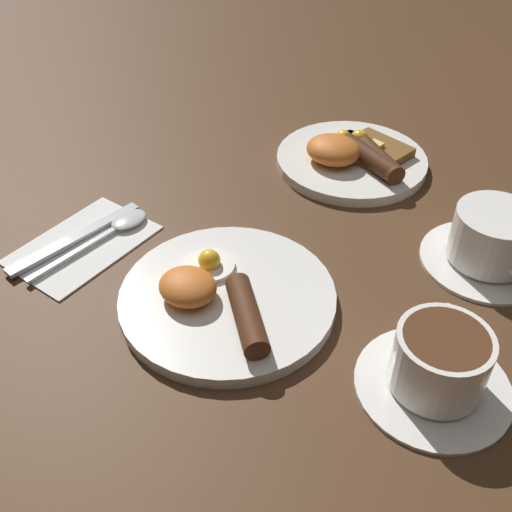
% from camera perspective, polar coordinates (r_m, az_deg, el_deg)
% --- Properties ---
extents(ground_plane, '(3.00, 3.00, 0.00)m').
position_cam_1_polar(ground_plane, '(0.68, -2.69, -4.44)').
color(ground_plane, '#4C301C').
extents(breakfast_plate_near, '(0.24, 0.24, 0.04)m').
position_cam_1_polar(breakfast_plate_near, '(0.67, -3.05, -3.86)').
color(breakfast_plate_near, white).
rests_on(breakfast_plate_near, ground_plane).
extents(breakfast_plate_far, '(0.22, 0.22, 0.05)m').
position_cam_1_polar(breakfast_plate_far, '(0.91, 9.19, 9.37)').
color(breakfast_plate_far, white).
rests_on(breakfast_plate_far, ground_plane).
extents(teacup_near, '(0.15, 0.15, 0.07)m').
position_cam_1_polar(teacup_near, '(0.60, 16.97, -9.96)').
color(teacup_near, white).
rests_on(teacup_near, ground_plane).
extents(teacup_far, '(0.16, 0.16, 0.07)m').
position_cam_1_polar(teacup_far, '(0.76, 21.53, 1.30)').
color(teacup_far, white).
rests_on(teacup_far, ground_plane).
extents(napkin, '(0.12, 0.17, 0.01)m').
position_cam_1_polar(napkin, '(0.79, -16.16, 1.13)').
color(napkin, white).
rests_on(napkin, ground_plane).
extents(knife, '(0.04, 0.19, 0.01)m').
position_cam_1_polar(knife, '(0.79, -17.46, 1.32)').
color(knife, silver).
rests_on(knife, napkin).
extents(spoon, '(0.04, 0.18, 0.01)m').
position_cam_1_polar(spoon, '(0.79, -13.02, 2.80)').
color(spoon, silver).
rests_on(spoon, napkin).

